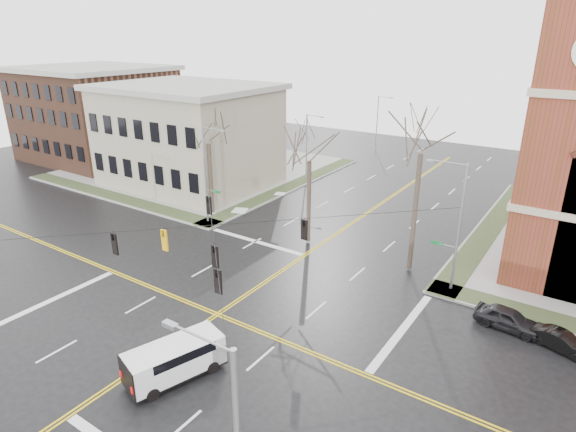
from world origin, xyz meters
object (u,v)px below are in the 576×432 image
Objects in this scene: signal_pole_nw at (206,172)px; tree_ne at (422,145)px; tree_nw_near at (309,156)px; parked_car_a at (508,319)px; parked_car_b at (562,342)px; cargo_van at (178,357)px; tree_nw_far at (208,139)px; streetlight_north_b at (378,121)px; signal_pole_ne at (457,224)px; streetlight_north_a at (308,145)px.

tree_ne is (19.26, 1.37, 4.69)m from signal_pole_nw.
signal_pole_nw is 0.85× the size of tree_nw_near.
parked_car_a reaches higher than parked_car_b.
cargo_van reaches higher than parked_car_b.
parked_car_a is at bearing -27.62° from tree_ne.
signal_pole_nw is at bearing 146.84° from cargo_van.
signal_pole_nw reaches higher than parked_car_a.
tree_nw_far reaches higher than parked_car_b.
parked_car_a is (13.46, 14.27, -0.49)m from cargo_van.
tree_nw_far is (-2.15, -34.40, 3.02)m from streetlight_north_b.
tree_ne reaches higher than parked_car_a.
tree_ne reaches higher than cargo_van.
tree_ne is at bearing 90.98° from cargo_van.
tree_nw_near is at bearing -3.47° from tree_nw_far.
tree_nw_far is at bearing 146.46° from cargo_van.
cargo_van is (13.60, -16.97, -3.79)m from signal_pole_nw.
parked_car_a is (26.39, -39.21, -3.80)m from streetlight_north_b.
cargo_van is at bearing -51.30° from signal_pole_nw.
tree_ne reaches higher than parked_car_b.
tree_nw_near is 9.30m from tree_ne.
signal_pole_nw reaches higher than cargo_van.
parked_car_b is at bearing -9.71° from tree_nw_far.
streetlight_north_b is at bearing 88.95° from signal_pole_nw.
tree_nw_near reaches higher than signal_pole_ne.
streetlight_north_a is 0.76× the size of tree_nw_near.
signal_pole_nw is 2.68× the size of parked_car_b.
cargo_van is 0.53× the size of tree_nw_far.
tree_nw_near is at bearing 7.81° from signal_pole_nw.
signal_pole_ne is 1.12× the size of streetlight_north_b.
streetlight_north_b is at bearing 105.16° from tree_nw_near.
tree_nw_near is (-16.88, 4.10, 6.99)m from parked_car_a.
signal_pole_nw is at bearing -92.32° from streetlight_north_a.
tree_nw_near is at bearing -74.84° from streetlight_north_b.
parked_car_a is 1.17× the size of parked_car_b.
signal_pole_ne is 6.72m from parked_car_a.
parked_car_b is (30.04, -3.29, -4.40)m from signal_pole_nw.
signal_pole_ne is at bearing -58.95° from streetlight_north_b.
parked_car_a is 0.29× the size of tree_ne.
cargo_van is (-9.04, -16.97, -3.79)m from signal_pole_ne.
parked_car_b is (29.37, -19.79, -3.92)m from streetlight_north_a.
signal_pole_ne reaches higher than streetlight_north_a.
streetlight_north_a is 24.52m from tree_ne.
signal_pole_nw is at bearing -54.90° from tree_nw_far.
streetlight_north_a is 36.04m from cargo_van.
tree_nw_far is (-24.12, 2.10, 2.54)m from signal_pole_ne.
signal_pole_ne is at bearing 83.58° from parked_car_b.
signal_pole_nw is at bearing 101.30° from parked_car_b.
signal_pole_ne is 19.60m from cargo_van.
parked_car_b is at bearing -33.97° from streetlight_north_a.
parked_car_b is 0.32× the size of tree_nw_far.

